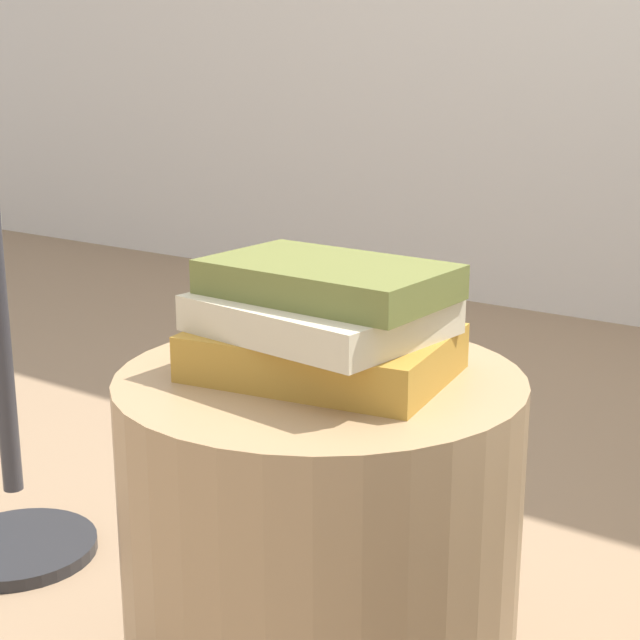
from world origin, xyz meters
The scene contains 4 objects.
side_table centered at (0.00, 0.00, 0.21)m, with size 0.43×0.43×0.43m, color tan.
book_ochre centered at (0.00, 0.01, 0.45)m, with size 0.26×0.18×0.05m, color #B7842D.
book_cream centered at (0.00, 0.00, 0.49)m, with size 0.23×0.19×0.04m, color beige.
book_olive centered at (0.01, 0.01, 0.53)m, with size 0.24×0.15×0.04m, color olive.
Camera 1 is at (0.56, -0.79, 0.74)m, focal length 54.63 mm.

